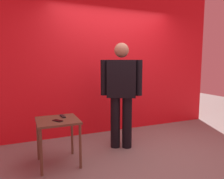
# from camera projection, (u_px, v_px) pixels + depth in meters

# --- Properties ---
(ground_plane) EXTENTS (12.00, 12.00, 0.00)m
(ground_plane) POSITION_uv_depth(u_px,v_px,m) (149.00, 156.00, 3.26)
(ground_plane) COLOR gray
(back_wall_red) EXTENTS (4.69, 0.12, 3.03)m
(back_wall_red) POSITION_uv_depth(u_px,v_px,m) (113.00, 58.00, 4.36)
(back_wall_red) COLOR red
(back_wall_red) RESTS_ON ground_plane
(standing_person) EXTENTS (0.66, 0.42, 1.73)m
(standing_person) POSITION_uv_depth(u_px,v_px,m) (121.00, 90.00, 3.49)
(standing_person) COLOR black
(standing_person) RESTS_ON ground_plane
(side_table) EXTENTS (0.56, 0.56, 0.64)m
(side_table) POSITION_uv_depth(u_px,v_px,m) (58.00, 126.00, 2.94)
(side_table) COLOR brown
(side_table) RESTS_ON ground_plane
(cell_phone) EXTENTS (0.14, 0.16, 0.01)m
(cell_phone) POSITION_uv_depth(u_px,v_px,m) (58.00, 121.00, 2.85)
(cell_phone) COLOR black
(cell_phone) RESTS_ON side_table
(tv_remote) EXTENTS (0.06, 0.17, 0.02)m
(tv_remote) POSITION_uv_depth(u_px,v_px,m) (63.00, 116.00, 3.07)
(tv_remote) COLOR black
(tv_remote) RESTS_ON side_table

